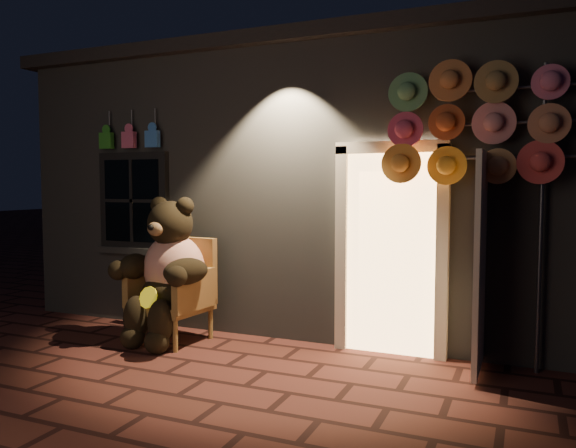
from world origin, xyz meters
The scene contains 5 objects.
ground centered at (0.00, 0.00, 0.00)m, with size 60.00×60.00×0.00m, color #4E231D.
shop_building centered at (0.00, 3.99, 1.74)m, with size 7.30×5.95×3.51m.
wicker_armchair centered at (-0.99, 1.02, 0.57)m, with size 0.86×0.79×1.14m.
teddy_bear centered at (-1.00, 0.87, 0.80)m, with size 1.17×0.96×1.62m.
hat_rack centered at (2.16, 1.27, 2.29)m, with size 1.74×0.22×2.87m.
Camera 1 is at (2.64, -4.24, 1.75)m, focal length 35.00 mm.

